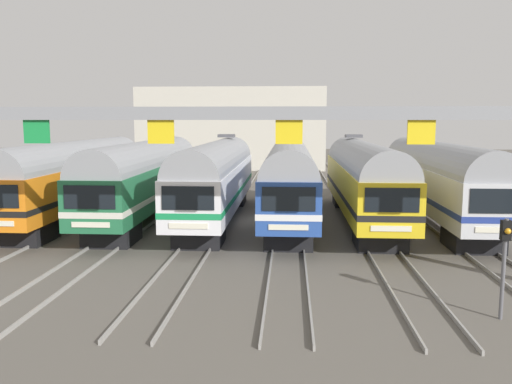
{
  "coord_description": "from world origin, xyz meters",
  "views": [
    {
      "loc": [
        2.2,
        -31.23,
        6.03
      ],
      "look_at": [
        0.44,
        -3.89,
        2.28
      ],
      "focal_mm": 37.08,
      "sensor_mm": 36.0,
      "label": 1
    }
  ],
  "objects_px": {
    "commuter_train_blue": "(289,177)",
    "commuter_train_green": "(146,176)",
    "yard_signal_mast": "(505,250)",
    "catenary_gantry": "(225,140)",
    "commuter_train_white": "(217,176)",
    "commuter_train_yellow": "(363,177)",
    "commuter_train_orange": "(76,175)",
    "commuter_train_silver": "(438,178)"
  },
  "relations": [
    {
      "from": "commuter_train_blue",
      "to": "commuter_train_green",
      "type": "bearing_deg",
      "value": 179.97
    },
    {
      "from": "commuter_train_blue",
      "to": "yard_signal_mast",
      "type": "distance_m",
      "value": 16.66
    },
    {
      "from": "catenary_gantry",
      "to": "yard_signal_mast",
      "type": "relative_size",
      "value": 8.62
    },
    {
      "from": "commuter_train_white",
      "to": "catenary_gantry",
      "type": "distance_m",
      "value": 13.93
    },
    {
      "from": "commuter_train_yellow",
      "to": "catenary_gantry",
      "type": "distance_m",
      "value": 15.22
    },
    {
      "from": "commuter_train_orange",
      "to": "commuter_train_yellow",
      "type": "bearing_deg",
      "value": 0.01
    },
    {
      "from": "commuter_train_white",
      "to": "commuter_train_green",
      "type": "bearing_deg",
      "value": 180.0
    },
    {
      "from": "commuter_train_blue",
      "to": "commuter_train_white",
      "type": "bearing_deg",
      "value": 179.94
    },
    {
      "from": "commuter_train_orange",
      "to": "catenary_gantry",
      "type": "distance_m",
      "value": 17.51
    },
    {
      "from": "catenary_gantry",
      "to": "commuter_train_yellow",
      "type": "bearing_deg",
      "value": 64.31
    },
    {
      "from": "commuter_train_orange",
      "to": "commuter_train_white",
      "type": "xyz_separation_m",
      "value": [
        8.66,
        0.0,
        0.0
      ]
    },
    {
      "from": "yard_signal_mast",
      "to": "commuter_train_white",
      "type": "bearing_deg",
      "value": 125.21
    },
    {
      "from": "commuter_train_white",
      "to": "yard_signal_mast",
      "type": "xyz_separation_m",
      "value": [
        10.83,
        -15.34,
        -0.52
      ]
    },
    {
      "from": "commuter_train_orange",
      "to": "commuter_train_yellow",
      "type": "distance_m",
      "value": 17.32
    },
    {
      "from": "catenary_gantry",
      "to": "commuter_train_silver",
      "type": "bearing_deg",
      "value": 51.27
    },
    {
      "from": "commuter_train_green",
      "to": "commuter_train_blue",
      "type": "relative_size",
      "value": 1.0
    },
    {
      "from": "commuter_train_orange",
      "to": "catenary_gantry",
      "type": "bearing_deg",
      "value": -51.26
    },
    {
      "from": "commuter_train_blue",
      "to": "catenary_gantry",
      "type": "xyz_separation_m",
      "value": [
        -2.17,
        -13.49,
        2.69
      ]
    },
    {
      "from": "commuter_train_orange",
      "to": "commuter_train_blue",
      "type": "bearing_deg",
      "value": 0.0
    },
    {
      "from": "commuter_train_orange",
      "to": "commuter_train_silver",
      "type": "bearing_deg",
      "value": 0.01
    },
    {
      "from": "commuter_train_green",
      "to": "commuter_train_white",
      "type": "bearing_deg",
      "value": 0.0
    },
    {
      "from": "commuter_train_orange",
      "to": "commuter_train_green",
      "type": "height_order",
      "value": "commuter_train_green"
    },
    {
      "from": "commuter_train_green",
      "to": "catenary_gantry",
      "type": "relative_size",
      "value": 0.67
    },
    {
      "from": "commuter_train_blue",
      "to": "catenary_gantry",
      "type": "distance_m",
      "value": 13.93
    },
    {
      "from": "commuter_train_white",
      "to": "commuter_train_silver",
      "type": "bearing_deg",
      "value": 0.0
    },
    {
      "from": "commuter_train_white",
      "to": "commuter_train_silver",
      "type": "distance_m",
      "value": 12.99
    },
    {
      "from": "commuter_train_silver",
      "to": "yard_signal_mast",
      "type": "distance_m",
      "value": 15.5
    },
    {
      "from": "commuter_train_white",
      "to": "commuter_train_yellow",
      "type": "height_order",
      "value": "same"
    },
    {
      "from": "catenary_gantry",
      "to": "yard_signal_mast",
      "type": "height_order",
      "value": "catenary_gantry"
    },
    {
      "from": "catenary_gantry",
      "to": "commuter_train_orange",
      "type": "bearing_deg",
      "value": 128.74
    },
    {
      "from": "commuter_train_orange",
      "to": "commuter_train_green",
      "type": "relative_size",
      "value": 1.0
    },
    {
      "from": "commuter_train_green",
      "to": "catenary_gantry",
      "type": "height_order",
      "value": "catenary_gantry"
    },
    {
      "from": "commuter_train_orange",
      "to": "commuter_train_blue",
      "type": "distance_m",
      "value": 12.99
    },
    {
      "from": "commuter_train_orange",
      "to": "commuter_train_silver",
      "type": "distance_m",
      "value": 21.65
    },
    {
      "from": "commuter_train_yellow",
      "to": "catenary_gantry",
      "type": "bearing_deg",
      "value": -115.69
    },
    {
      "from": "commuter_train_green",
      "to": "yard_signal_mast",
      "type": "xyz_separation_m",
      "value": [
        15.16,
        -15.34,
        -0.52
      ]
    },
    {
      "from": "commuter_train_green",
      "to": "commuter_train_yellow",
      "type": "bearing_deg",
      "value": 0.0
    },
    {
      "from": "yard_signal_mast",
      "to": "commuter_train_blue",
      "type": "bearing_deg",
      "value": 112.95
    },
    {
      "from": "commuter_train_orange",
      "to": "commuter_train_silver",
      "type": "height_order",
      "value": "commuter_train_silver"
    },
    {
      "from": "commuter_train_green",
      "to": "commuter_train_blue",
      "type": "distance_m",
      "value": 8.66
    },
    {
      "from": "commuter_train_green",
      "to": "commuter_train_yellow",
      "type": "height_order",
      "value": "same"
    },
    {
      "from": "commuter_train_white",
      "to": "commuter_train_yellow",
      "type": "distance_m",
      "value": 8.66
    }
  ]
}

